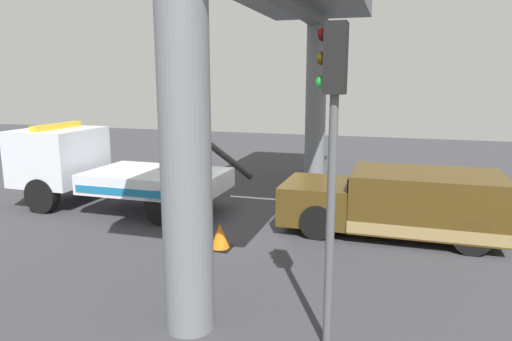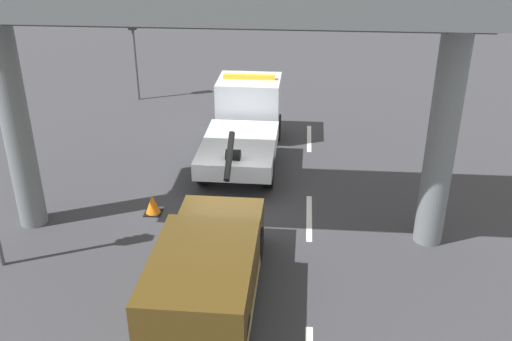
# 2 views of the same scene
# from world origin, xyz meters

# --- Properties ---
(ground_plane) EXTENTS (60.00, 40.00, 0.10)m
(ground_plane) POSITION_xyz_m (0.00, 0.00, -0.05)
(ground_plane) COLOR #38383D
(lane_stripe_mid) EXTENTS (2.60, 0.16, 0.01)m
(lane_stripe_mid) POSITION_xyz_m (0.00, -2.32, 0.00)
(lane_stripe_mid) COLOR silver
(lane_stripe_mid) RESTS_ON ground
(lane_stripe_east) EXTENTS (2.60, 0.16, 0.01)m
(lane_stripe_east) POSITION_xyz_m (6.00, -2.32, 0.00)
(lane_stripe_east) COLOR silver
(lane_stripe_east) RESTS_ON ground
(tow_truck_white) EXTENTS (7.26, 2.47, 2.46)m
(tow_truck_white) POSITION_xyz_m (4.59, -0.01, 1.20)
(tow_truck_white) COLOR silver
(tow_truck_white) RESTS_ON ground
(towed_van_green) EXTENTS (5.22, 2.26, 1.58)m
(towed_van_green) POSITION_xyz_m (-3.98, 0.00, 0.78)
(towed_van_green) COLOR #4C3814
(towed_van_green) RESTS_ON ground
(overpass_structure) EXTENTS (3.60, 13.03, 6.92)m
(overpass_structure) POSITION_xyz_m (-0.91, 0.00, 5.99)
(overpass_structure) COLOR slate
(overpass_structure) RESTS_ON ground
(traffic_light_far) EXTENTS (0.39, 0.32, 4.06)m
(traffic_light_far) POSITION_xyz_m (10.02, 5.42, 2.97)
(traffic_light_far) COLOR #515456
(traffic_light_far) RESTS_ON ground
(traffic_cone_orange) EXTENTS (0.50, 0.50, 0.59)m
(traffic_cone_orange) POSITION_xyz_m (-0.12, 2.25, 0.28)
(traffic_cone_orange) COLOR orange
(traffic_cone_orange) RESTS_ON ground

